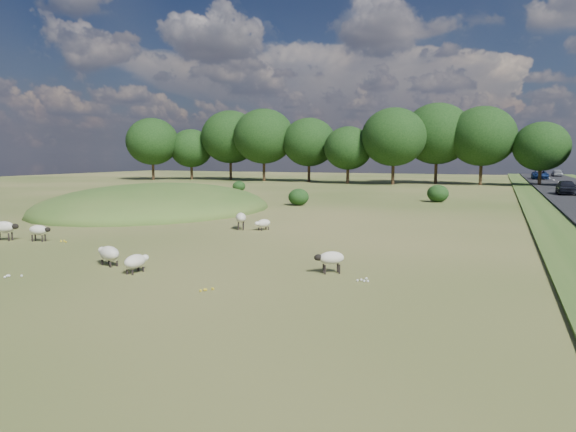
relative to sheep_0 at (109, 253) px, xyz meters
The scene contains 14 objects.
ground 25.29m from the sheep_0, 86.87° to the left, with size 160.00×160.00×0.00m, color #2C4A17.
mound 20.26m from the sheep_0, 121.62° to the left, with size 16.00×20.00×4.00m, color #33561E.
treeline 60.99m from the sheep_0, 89.69° to the left, with size 96.28×14.66×11.70m.
shrubs 30.66m from the sheep_0, 89.99° to the left, with size 24.33×14.60×1.53m.
sheep_0 is the anchor object (origin of this frame).
sheep_1 7.45m from the sheep_0, 156.35° to the left, with size 1.13×0.66×0.79m.
sheep_2 8.22m from the sheep_0, 13.31° to the left, with size 1.07×0.87×0.77m.
sheep_3 1.84m from the sheep_0, 19.58° to the right, with size 0.54×1.14×0.65m.
sheep_4 8.94m from the sheep_0, 163.41° to the left, with size 1.35×0.87×0.93m.
sheep_5 10.55m from the sheep_0, 82.29° to the left, with size 0.78×1.08×0.60m.
sheep_6 10.28m from the sheep_0, 89.26° to the left, with size 0.98×1.32×0.93m.
car_2 82.00m from the sheep_0, 76.26° to the left, with size 2.42×5.25×1.46m, color navy.
car_3 47.03m from the sheep_0, 65.53° to the left, with size 1.71×4.24×1.45m, color black.
car_7 96.79m from the sheep_0, 76.08° to the left, with size 1.76×4.33×1.26m, color #A9ACB1.
Camera 1 is at (11.88, -20.01, 4.04)m, focal length 32.00 mm.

